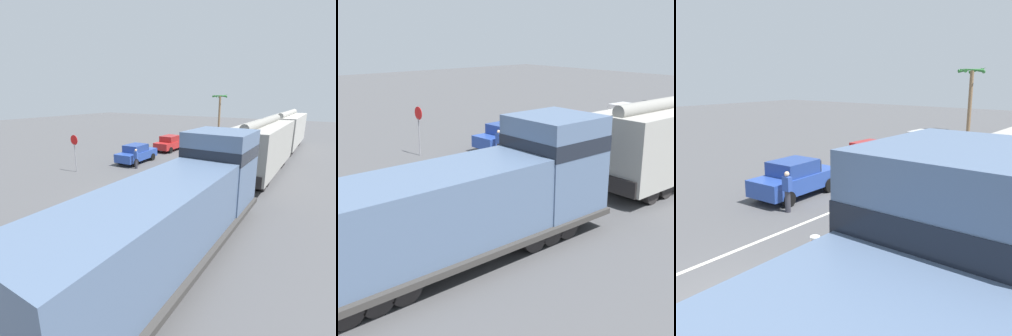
{
  "view_description": "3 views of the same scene",
  "coord_description": "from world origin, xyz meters",
  "views": [
    {
      "loc": [
        9.37,
        -10.89,
        5.72
      ],
      "look_at": [
        1.22,
        2.21,
        1.47
      ],
      "focal_mm": 28.0,
      "sensor_mm": 36.0,
      "label": 1
    },
    {
      "loc": [
        16.36,
        -11.45,
        7.06
      ],
      "look_at": [
        3.2,
        -0.14,
        1.95
      ],
      "focal_mm": 50.0,
      "sensor_mm": 36.0,
      "label": 2
    },
    {
      "loc": [
        7.0,
        -4.7,
        5.11
      ],
      "look_at": [
        -3.39,
        8.31,
        1.25
      ],
      "focal_mm": 42.0,
      "sensor_mm": 36.0,
      "label": 3
    }
  ],
  "objects": [
    {
      "name": "cyclist",
      "position": [
        1.46,
        1.18,
        0.82
      ],
      "size": [
        1.7,
        0.51,
        1.71
      ],
      "color": "black",
      "rests_on": "ground"
    },
    {
      "name": "parked_car_white",
      "position": [
        -5.04,
        19.03,
        0.82
      ],
      "size": [
        1.9,
        4.24,
        1.62
      ],
      "color": "silver",
      "rests_on": "ground"
    },
    {
      "name": "median_curb",
      "position": [
        0.0,
        6.0,
        0.08
      ],
      "size": [
        0.36,
        36.0,
        0.16
      ],
      "primitive_type": "cube",
      "color": "#B2AD9E",
      "rests_on": "ground"
    },
    {
      "name": "ground_plane",
      "position": [
        0.0,
        0.0,
        0.0
      ],
      "size": [
        120.0,
        120.0,
        0.0
      ],
      "primitive_type": "plane",
      "color": "#4C4C4F"
    },
    {
      "name": "lane_stripe",
      "position": [
        -2.4,
        6.0,
        0.0
      ],
      "size": [
        0.14,
        36.0,
        0.01
      ],
      "primitive_type": "cube",
      "color": "silver",
      "rests_on": "ground"
    },
    {
      "name": "parked_car_red",
      "position": [
        -5.24,
        13.1,
        0.82
      ],
      "size": [
        1.89,
        4.23,
        1.62
      ],
      "color": "red",
      "rests_on": "ground"
    },
    {
      "name": "parked_car_blue",
      "position": [
        -5.02,
        6.95,
        0.82
      ],
      "size": [
        1.97,
        4.27,
        1.62
      ],
      "color": "#28479E",
      "rests_on": "ground"
    },
    {
      "name": "palm_tree_near",
      "position": [
        -7.11,
        32.14,
        4.47
      ],
      "size": [
        2.69,
        2.74,
        6.12
      ],
      "color": "#846647",
      "rests_on": "ground"
    },
    {
      "name": "pedestrian_by_cars",
      "position": [
        -3.73,
        5.26,
        0.85
      ],
      "size": [
        0.34,
        0.22,
        1.62
      ],
      "color": "#33333D",
      "rests_on": "ground"
    }
  ]
}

